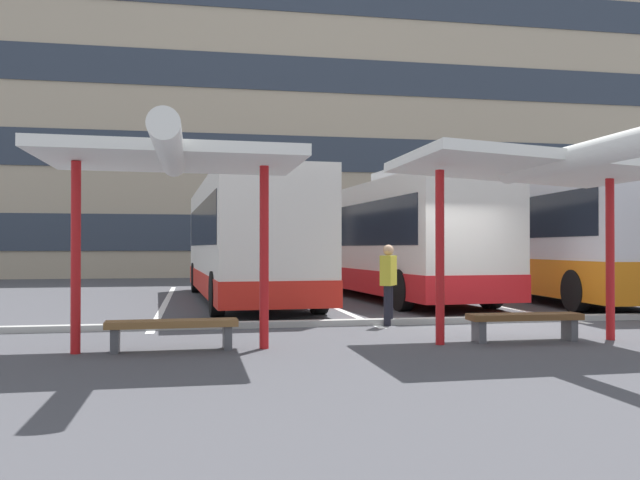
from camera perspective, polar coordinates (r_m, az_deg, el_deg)
The scene contains 15 objects.
ground_plane at distance 13.79m, azimuth 13.65°, elevation -6.96°, with size 160.00×160.00×0.00m, color #47474C.
terminal_building at distance 42.43m, azimuth -2.82°, elevation 8.48°, with size 43.08×14.62×19.23m.
coach_bus_0 at distance 19.21m, azimuth -6.32°, elevation -0.04°, with size 3.15×11.56×3.64m.
coach_bus_1 at distance 20.10m, azimuth 6.19°, elevation -0.07°, with size 3.35×10.76×3.66m.
coach_bus_2 at distance 20.79m, azimuth 18.63°, elevation 0.01°, with size 3.12×11.00×3.78m.
lane_stripe_0 at distance 19.29m, azimuth -12.90°, elevation -5.13°, with size 0.16×14.00×0.01m, color white.
lane_stripe_1 at distance 19.59m, azimuth -0.28°, elevation -5.08°, with size 0.16×14.00×0.01m, color white.
lane_stripe_2 at distance 20.77m, azimuth 11.41°, elevation -4.81°, with size 0.16×14.00×0.01m, color white.
lane_stripe_3 at distance 22.71m, azimuth 21.47°, elevation -4.42°, with size 0.16×14.00×0.01m, color white.
waiting_shelter_0 at distance 9.96m, azimuth -12.41°, elevation 6.54°, with size 3.71×4.32×2.99m.
bench_0 at distance 10.25m, azimuth -12.39°, elevation -7.24°, with size 1.93×0.48×0.45m.
waiting_shelter_1 at distance 11.17m, azimuth 17.74°, elevation 5.71°, with size 3.96×4.72×3.01m.
bench_1 at distance 11.48m, azimuth 16.92°, elevation -6.52°, with size 1.87×0.47×0.45m.
platform_kerb at distance 14.03m, azimuth 13.19°, elevation -6.60°, with size 44.00×0.24×0.12m, color #ADADA8.
waiting_passenger_0 at distance 13.25m, azimuth 5.80°, elevation -3.33°, with size 0.43×0.50×1.58m.
Camera 1 is at (-5.62, -12.50, 1.52)m, focal length 37.83 mm.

